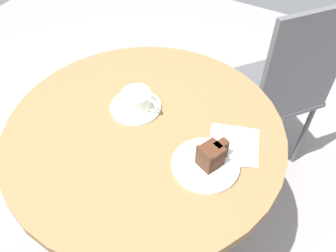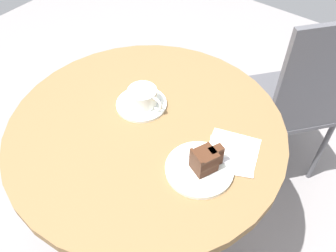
{
  "view_description": "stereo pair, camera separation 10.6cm",
  "coord_description": "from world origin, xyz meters",
  "px_view_note": "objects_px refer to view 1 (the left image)",
  "views": [
    {
      "loc": [
        0.43,
        -0.61,
        1.53
      ],
      "look_at": [
        0.08,
        0.01,
        0.75
      ],
      "focal_mm": 38.0,
      "sensor_mm": 36.0,
      "label": 1
    },
    {
      "loc": [
        0.52,
        -0.56,
        1.53
      ],
      "look_at": [
        0.08,
        0.01,
        0.75
      ],
      "focal_mm": 38.0,
      "sensor_mm": 36.0,
      "label": 2
    }
  ],
  "objects_px": {
    "napkin": "(234,146)",
    "cafe_chair": "(283,84)",
    "teaspoon": "(145,114)",
    "fork": "(216,153)",
    "cake_plate": "(206,165)",
    "coffee_cup": "(137,99)",
    "cake_slice": "(212,155)",
    "saucer": "(136,107)"
  },
  "relations": [
    {
      "from": "teaspoon",
      "to": "napkin",
      "type": "bearing_deg",
      "value": 88.79
    },
    {
      "from": "cake_plate",
      "to": "napkin",
      "type": "bearing_deg",
      "value": 68.52
    },
    {
      "from": "cafe_chair",
      "to": "cake_slice",
      "type": "bearing_deg",
      "value": 35.1
    },
    {
      "from": "cafe_chair",
      "to": "teaspoon",
      "type": "bearing_deg",
      "value": 11.72
    },
    {
      "from": "saucer",
      "to": "cake_slice",
      "type": "bearing_deg",
      "value": -16.2
    },
    {
      "from": "coffee_cup",
      "to": "cafe_chair",
      "type": "relative_size",
      "value": 0.14
    },
    {
      "from": "saucer",
      "to": "cafe_chair",
      "type": "height_order",
      "value": "cafe_chair"
    },
    {
      "from": "fork",
      "to": "cafe_chair",
      "type": "relative_size",
      "value": 0.14
    },
    {
      "from": "teaspoon",
      "to": "cake_plate",
      "type": "xyz_separation_m",
      "value": [
        0.25,
        -0.08,
        -0.01
      ]
    },
    {
      "from": "napkin",
      "to": "saucer",
      "type": "bearing_deg",
      "value": -179.05
    },
    {
      "from": "napkin",
      "to": "cafe_chair",
      "type": "distance_m",
      "value": 0.6
    },
    {
      "from": "coffee_cup",
      "to": "cake_plate",
      "type": "xyz_separation_m",
      "value": [
        0.29,
        -0.1,
        -0.03
      ]
    },
    {
      "from": "cafe_chair",
      "to": "coffee_cup",
      "type": "bearing_deg",
      "value": 7.77
    },
    {
      "from": "cake_plate",
      "to": "cafe_chair",
      "type": "height_order",
      "value": "cafe_chair"
    },
    {
      "from": "coffee_cup",
      "to": "napkin",
      "type": "relative_size",
      "value": 0.65
    },
    {
      "from": "teaspoon",
      "to": "napkin",
      "type": "xyz_separation_m",
      "value": [
        0.3,
        0.02,
        -0.01
      ]
    },
    {
      "from": "cake_plate",
      "to": "cafe_chair",
      "type": "relative_size",
      "value": 0.21
    },
    {
      "from": "saucer",
      "to": "cake_slice",
      "type": "height_order",
      "value": "cake_slice"
    },
    {
      "from": "teaspoon",
      "to": "fork",
      "type": "xyz_separation_m",
      "value": [
        0.26,
        -0.04,
        0.0
      ]
    },
    {
      "from": "cake_plate",
      "to": "cake_slice",
      "type": "distance_m",
      "value": 0.04
    },
    {
      "from": "coffee_cup",
      "to": "cake_slice",
      "type": "height_order",
      "value": "cake_slice"
    },
    {
      "from": "napkin",
      "to": "coffee_cup",
      "type": "bearing_deg",
      "value": -179.57
    },
    {
      "from": "napkin",
      "to": "cafe_chair",
      "type": "relative_size",
      "value": 0.21
    },
    {
      "from": "coffee_cup",
      "to": "cake_slice",
      "type": "distance_m",
      "value": 0.32
    },
    {
      "from": "teaspoon",
      "to": "fork",
      "type": "bearing_deg",
      "value": 76.39
    },
    {
      "from": "coffee_cup",
      "to": "napkin",
      "type": "xyz_separation_m",
      "value": [
        0.34,
        0.0,
        -0.04
      ]
    },
    {
      "from": "fork",
      "to": "coffee_cup",
      "type": "bearing_deg",
      "value": 140.17
    },
    {
      "from": "cake_plate",
      "to": "fork",
      "type": "height_order",
      "value": "fork"
    },
    {
      "from": "fork",
      "to": "napkin",
      "type": "height_order",
      "value": "fork"
    },
    {
      "from": "teaspoon",
      "to": "napkin",
      "type": "distance_m",
      "value": 0.3
    },
    {
      "from": "fork",
      "to": "cafe_chair",
      "type": "bearing_deg",
      "value": 56.52
    },
    {
      "from": "cake_plate",
      "to": "cake_slice",
      "type": "relative_size",
      "value": 1.94
    },
    {
      "from": "teaspoon",
      "to": "cafe_chair",
      "type": "relative_size",
      "value": 0.11
    },
    {
      "from": "teaspoon",
      "to": "cake_slice",
      "type": "xyz_separation_m",
      "value": [
        0.26,
        -0.07,
        0.03
      ]
    },
    {
      "from": "teaspoon",
      "to": "fork",
      "type": "distance_m",
      "value": 0.27
    },
    {
      "from": "teaspoon",
      "to": "cafe_chair",
      "type": "bearing_deg",
      "value": 146.64
    },
    {
      "from": "saucer",
      "to": "cake_slice",
      "type": "relative_size",
      "value": 1.69
    },
    {
      "from": "saucer",
      "to": "coffee_cup",
      "type": "height_order",
      "value": "coffee_cup"
    },
    {
      "from": "coffee_cup",
      "to": "teaspoon",
      "type": "distance_m",
      "value": 0.05
    },
    {
      "from": "cake_plate",
      "to": "fork",
      "type": "relative_size",
      "value": 1.52
    },
    {
      "from": "saucer",
      "to": "napkin",
      "type": "xyz_separation_m",
      "value": [
        0.34,
        0.01,
        -0.0
      ]
    },
    {
      "from": "saucer",
      "to": "cake_plate",
      "type": "xyz_separation_m",
      "value": [
        0.3,
        -0.1,
        0.0
      ]
    }
  ]
}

